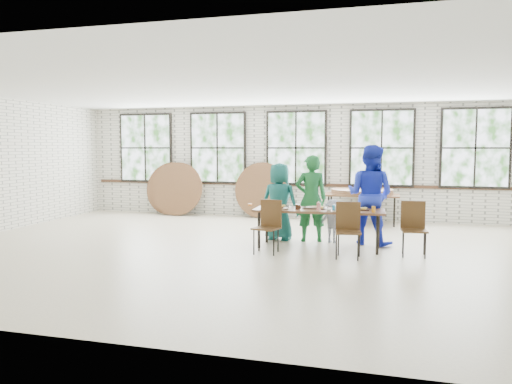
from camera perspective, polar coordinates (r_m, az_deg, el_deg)
room at (r=13.30m, az=4.61°, el=4.84°), size 12.00×12.00×12.00m
dining_table at (r=9.39m, az=7.20°, el=-2.26°), size 2.43×0.90×0.74m
chair_near_left at (r=8.97m, az=1.46°, el=-3.41°), size 0.51×0.49×0.95m
chair_near_right at (r=8.73m, az=10.48°, el=-3.73°), size 0.47×0.45×0.95m
chair_spare at (r=9.17m, az=17.56°, el=-3.46°), size 0.46×0.45×0.95m
adult_teal at (r=10.17m, az=2.69°, el=-1.10°), size 0.84×0.61×1.58m
adult_green at (r=10.05m, az=6.32°, el=-0.73°), size 0.73×0.58×1.74m
toddler at (r=10.04m, az=8.73°, el=-3.29°), size 0.59×0.39×0.86m
adult_blue at (r=9.92m, az=12.90°, el=-0.34°), size 1.14×1.02×1.94m
storage_table at (r=12.55m, az=12.00°, el=-0.49°), size 1.81×0.77×0.74m
tabletop_clutter at (r=9.33m, az=7.61°, el=-1.84°), size 2.10×0.59×0.11m
round_tops_stacked at (r=12.54m, az=12.01°, el=0.05°), size 1.50×1.50×0.13m
round_tops_leaning at (r=13.85m, az=-6.13°, el=0.31°), size 4.15×0.49×1.49m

